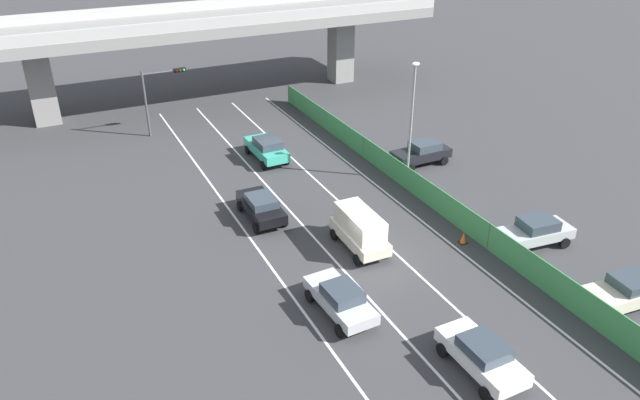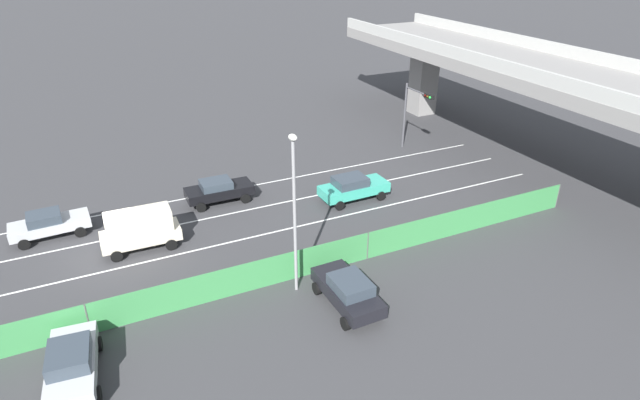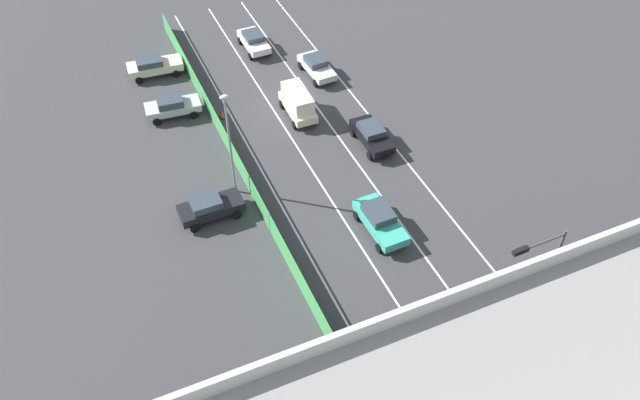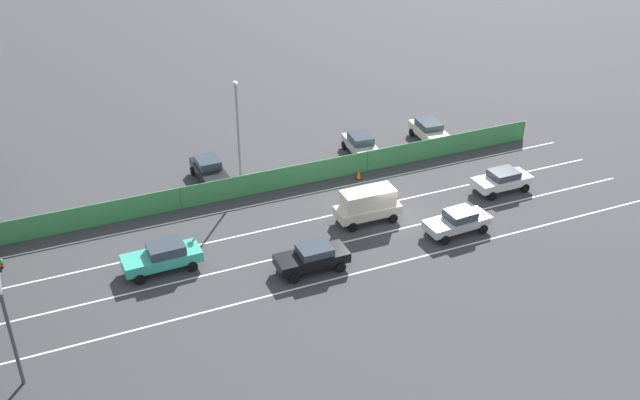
{
  "view_description": "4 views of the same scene",
  "coord_description": "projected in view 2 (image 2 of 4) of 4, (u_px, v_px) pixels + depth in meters",
  "views": [
    {
      "loc": [
        -14.5,
        -23.6,
        18.49
      ],
      "look_at": [
        -0.64,
        5.05,
        1.59
      ],
      "focal_mm": 33.86,
      "sensor_mm": 36.0,
      "label": 1
    },
    {
      "loc": [
        27.58,
        -0.32,
        16.06
      ],
      "look_at": [
        2.16,
        11.8,
        1.76
      ],
      "focal_mm": 29.47,
      "sensor_mm": 36.0,
      "label": 2
    },
    {
      "loc": [
        15.51,
        41.05,
        32.3
      ],
      "look_at": [
        2.87,
        12.2,
        1.14
      ],
      "focal_mm": 36.92,
      "sensor_mm": 36.0,
      "label": 3
    },
    {
      "loc": [
        -37.59,
        21.32,
        25.65
      ],
      "look_at": [
        2.38,
        3.99,
        0.96
      ],
      "focal_mm": 41.57,
      "sensor_mm": 36.0,
      "label": 4
    }
  ],
  "objects": [
    {
      "name": "car_sedan_black",
      "position": [
        219.0,
        190.0,
        34.85
      ],
      "size": [
        2.04,
        4.41,
        1.58
      ],
      "color": "black",
      "rests_on": "ground"
    },
    {
      "name": "lane_line_mid_left",
      "position": [
        202.0,
        220.0,
        33.04
      ],
      "size": [
        0.14,
        46.83,
        0.01
      ],
      "primitive_type": "cube",
      "color": "silver",
      "rests_on": "ground"
    },
    {
      "name": "elevated_overpass",
      "position": [
        542.0,
        79.0,
        38.44
      ],
      "size": [
        44.35,
        8.63,
        8.38
      ],
      "color": "gray",
      "rests_on": "ground"
    },
    {
      "name": "lane_line_right_edge",
      "position": [
        234.0,
        276.0,
        27.56
      ],
      "size": [
        0.14,
        46.83,
        0.01
      ],
      "primitive_type": "cube",
      "color": "silver",
      "rests_on": "ground"
    },
    {
      "name": "traffic_light",
      "position": [
        414.0,
        106.0,
        41.63
      ],
      "size": [
        3.56,
        0.41,
        5.41
      ],
      "color": "#47474C",
      "rests_on": "ground"
    },
    {
      "name": "parked_sedan_dark",
      "position": [
        348.0,
        290.0,
        24.94
      ],
      "size": [
        4.36,
        2.08,
        1.7
      ],
      "color": "black",
      "rests_on": "ground"
    },
    {
      "name": "parked_wagon_silver",
      "position": [
        71.0,
        363.0,
        20.75
      ],
      "size": [
        4.49,
        2.36,
        1.66
      ],
      "color": "#B2B5B7",
      "rests_on": "ground"
    },
    {
      "name": "car_sedan_silver",
      "position": [
        49.0,
        224.0,
        30.82
      ],
      "size": [
        2.14,
        4.46,
        1.57
      ],
      "color": "#B7BABC",
      "rests_on": "ground"
    },
    {
      "name": "lane_line_left_edge",
      "position": [
        190.0,
        198.0,
        35.77
      ],
      "size": [
        0.14,
        46.83,
        0.01
      ],
      "primitive_type": "cube",
      "color": "silver",
      "rests_on": "ground"
    },
    {
      "name": "ground_plane",
      "position": [
        115.0,
        253.0,
        29.59
      ],
      "size": [
        300.0,
        300.0,
        0.0
      ],
      "primitive_type": "plane",
      "color": "#38383A"
    },
    {
      "name": "car_taxi_teal",
      "position": [
        353.0,
        187.0,
        35.1
      ],
      "size": [
        2.15,
        4.7,
        1.71
      ],
      "color": "teal",
      "rests_on": "ground"
    },
    {
      "name": "street_lamp",
      "position": [
        294.0,
        203.0,
        24.35
      ],
      "size": [
        0.6,
        0.36,
        8.27
      ],
      "color": "gray",
      "rests_on": "ground"
    },
    {
      "name": "lane_line_mid_right",
      "position": [
        217.0,
        245.0,
        30.3
      ],
      "size": [
        0.14,
        46.83,
        0.01
      ],
      "primitive_type": "cube",
      "color": "silver",
      "rests_on": "ground"
    },
    {
      "name": "green_fence",
      "position": [
        242.0,
        279.0,
        25.97
      ],
      "size": [
        0.1,
        42.93,
        1.64
      ],
      "color": "#3D8E4C",
      "rests_on": "ground"
    },
    {
      "name": "car_van_cream",
      "position": [
        140.0,
        228.0,
        29.5
      ],
      "size": [
        2.06,
        4.37,
        2.3
      ],
      "color": "beige",
      "rests_on": "ground"
    },
    {
      "name": "traffic_cone",
      "position": [
        114.0,
        310.0,
        24.55
      ],
      "size": [
        0.47,
        0.47,
        0.73
      ],
      "color": "orange",
      "rests_on": "ground"
    }
  ]
}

